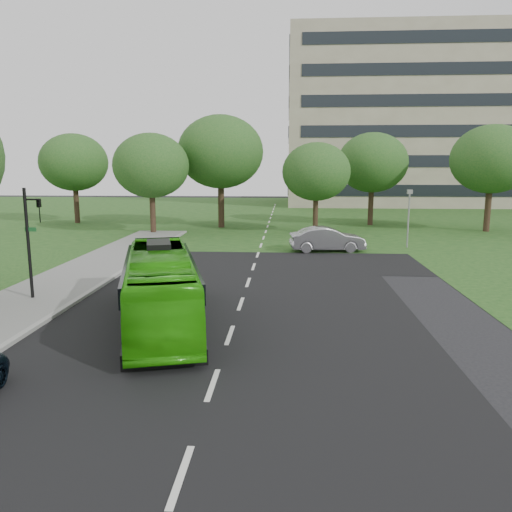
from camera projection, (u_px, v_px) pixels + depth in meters
The scene contains 13 objects.
ground at pixel (236, 318), 19.25m from camera, with size 160.00×160.00×0.00m, color black.
street_surfaces at pixel (260, 236), 41.61m from camera, with size 120.00×120.00×0.15m.
office_building at pixel (419, 122), 76.51m from camera, with size 40.10×20.10×25.00m.
tree_park_a at pixel (151, 166), 42.55m from camera, with size 6.47×6.47×8.60m.
tree_park_b at pixel (221, 152), 46.74m from camera, with size 8.04×8.04×10.55m.
tree_park_c at pixel (316, 172), 43.06m from camera, with size 5.91×5.91×7.85m.
tree_park_d at pixel (372, 163), 48.84m from camera, with size 6.85×6.85×9.06m.
tree_park_e at pixel (492, 159), 43.79m from camera, with size 7.07×7.07×9.42m.
tree_park_f at pixel (74, 162), 50.65m from camera, with size 6.80×6.80×9.08m.
bus at pixel (160, 287), 18.43m from camera, with size 2.30×9.85×2.74m, color #2BA90D.
sedan at pixel (327, 239), 34.29m from camera, with size 1.78×5.11×1.68m, color #9D9DA2.
traffic_light at pixel (31, 235), 21.26m from camera, with size 0.78×0.20×4.90m.
camera_pole at pixel (409, 211), 35.51m from camera, with size 0.37×0.32×4.16m.
Camera 1 is at (1.96, -18.43, 5.77)m, focal length 35.00 mm.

